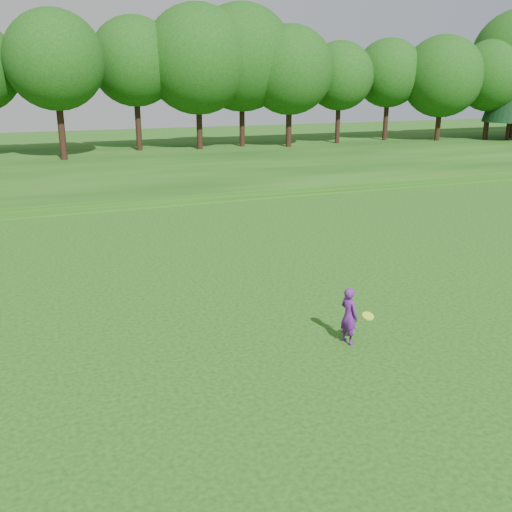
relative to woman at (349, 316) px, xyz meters
name	(u,v)px	position (x,y,z in m)	size (l,w,h in m)	color
ground	(299,380)	(-1.99, -1.30, -0.76)	(140.00, 140.00, 0.00)	#13460D
berm	(107,165)	(-1.99, 32.70, -0.46)	(130.00, 30.00, 0.60)	#13460D
walking_path	(141,205)	(-1.99, 18.70, -0.74)	(130.00, 1.60, 0.04)	gray
treeline	(93,58)	(-1.99, 36.70, 7.34)	(104.00, 7.00, 15.00)	#143D0E
woman	(349,316)	(0.00, 0.00, 0.00)	(0.64, 0.95, 1.51)	#5A1B7B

